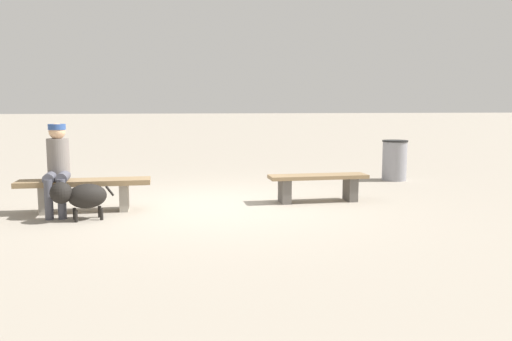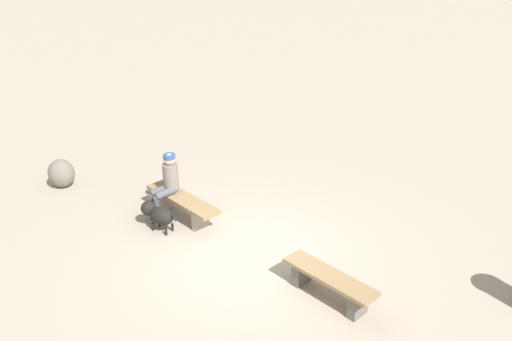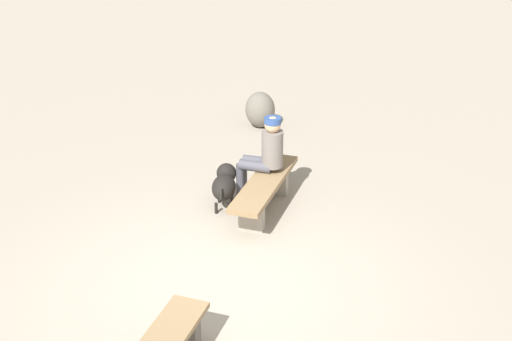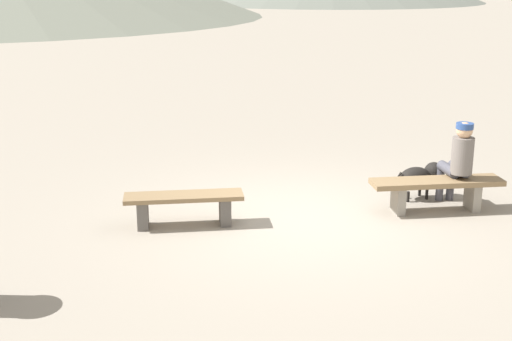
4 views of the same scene
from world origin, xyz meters
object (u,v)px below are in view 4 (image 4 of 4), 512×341
at_px(dog, 421,176).
at_px(bench_left, 184,204).
at_px(bench_right, 436,188).
at_px(seated_person, 458,158).

bearing_deg(dog, bench_left, 177.12).
xyz_separation_m(bench_left, bench_right, (3.54, 0.06, 0.05)).
height_order(bench_right, dog, dog).
bearing_deg(dog, seated_person, -67.70).
distance_m(bench_left, seated_person, 3.91).
bearing_deg(bench_left, dog, 11.32).
bearing_deg(seated_person, dog, 123.92).
bearing_deg(bench_left, seated_person, 3.38).
height_order(bench_left, dog, dog).
xyz_separation_m(bench_right, seated_person, (0.34, 0.10, 0.39)).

